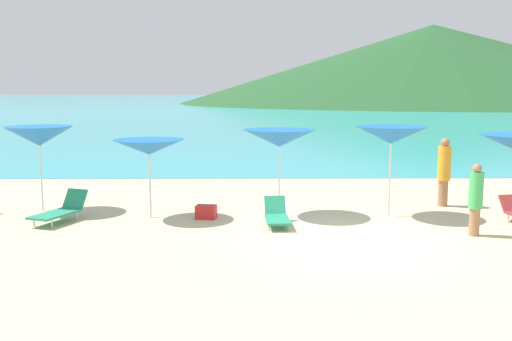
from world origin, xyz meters
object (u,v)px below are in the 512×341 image
(umbrella_1, at_px, (39,136))
(beachgoer_2, at_px, (444,170))
(umbrella_2, at_px, (149,147))
(cooler_box, at_px, (206,212))
(lounge_chair_6, at_px, (277,215))
(beachgoer_0, at_px, (476,198))
(lounge_chair_3, at_px, (61,210))
(umbrella_4, at_px, (391,135))
(umbrella_3, at_px, (279,138))

(umbrella_1, xyz_separation_m, beachgoer_2, (11.06, 0.53, -1.00))
(umbrella_2, bearing_deg, cooler_box, -5.72)
(umbrella_2, height_order, lounge_chair_6, umbrella_2)
(lounge_chair_6, height_order, beachgoer_0, beachgoer_0)
(lounge_chair_3, bearing_deg, umbrella_2, 33.45)
(lounge_chair_3, relative_size, lounge_chair_6, 1.23)
(beachgoer_0, bearing_deg, lounge_chair_3, -23.77)
(cooler_box, bearing_deg, umbrella_2, -175.73)
(umbrella_4, height_order, beachgoer_2, umbrella_4)
(umbrella_3, relative_size, beachgoer_0, 1.38)
(umbrella_2, bearing_deg, beachgoer_2, 9.89)
(umbrella_1, distance_m, cooler_box, 4.98)
(lounge_chair_3, relative_size, cooler_box, 3.40)
(umbrella_2, distance_m, lounge_chair_6, 3.67)
(umbrella_1, bearing_deg, cooler_box, -12.53)
(umbrella_1, distance_m, umbrella_3, 6.41)
(umbrella_4, xyz_separation_m, cooler_box, (-4.72, -0.27, -1.93))
(umbrella_2, relative_size, umbrella_3, 0.90)
(umbrella_3, xyz_separation_m, lounge_chair_3, (-5.46, -0.73, -1.71))
(umbrella_2, bearing_deg, umbrella_4, 1.17)
(umbrella_4, xyz_separation_m, beachgoer_0, (1.44, -2.01, -1.24))
(cooler_box, bearing_deg, lounge_chair_3, -165.04)
(umbrella_1, height_order, umbrella_4, umbrella_4)
(umbrella_3, xyz_separation_m, beachgoer_0, (4.28, -2.16, -1.15))
(umbrella_4, height_order, lounge_chair_6, umbrella_4)
(umbrella_3, xyz_separation_m, lounge_chair_6, (-0.11, -1.15, -1.76))
(lounge_chair_6, distance_m, beachgoer_2, 5.35)
(umbrella_1, height_order, beachgoer_0, umbrella_1)
(lounge_chair_3, bearing_deg, cooler_box, 26.46)
(umbrella_2, relative_size, beachgoer_2, 1.04)
(beachgoer_0, relative_size, cooler_box, 3.25)
(lounge_chair_3, height_order, cooler_box, lounge_chair_3)
(umbrella_4, height_order, cooler_box, umbrella_4)
(beachgoer_0, bearing_deg, umbrella_1, -29.84)
(umbrella_1, relative_size, beachgoer_2, 1.19)
(umbrella_1, distance_m, beachgoer_2, 11.12)
(lounge_chair_6, bearing_deg, umbrella_1, 161.54)
(beachgoer_0, relative_size, beachgoer_2, 0.85)
(umbrella_2, distance_m, beachgoer_2, 8.15)
(umbrella_3, distance_m, umbrella_4, 2.85)
(umbrella_2, bearing_deg, umbrella_3, 4.79)
(umbrella_2, height_order, beachgoer_0, umbrella_2)
(umbrella_1, relative_size, beachgoer_0, 1.41)
(lounge_chair_6, relative_size, cooler_box, 2.77)
(lounge_chair_3, height_order, lounge_chair_6, lounge_chair_3)
(umbrella_4, relative_size, lounge_chair_3, 1.37)
(umbrella_3, height_order, beachgoer_0, umbrella_3)
(umbrella_3, distance_m, cooler_box, 2.66)
(umbrella_2, xyz_separation_m, lounge_chair_3, (-2.15, -0.45, -1.51))
(umbrella_1, height_order, lounge_chair_6, umbrella_1)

